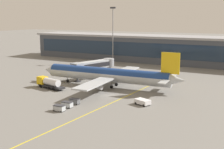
% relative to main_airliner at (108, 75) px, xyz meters
% --- Properties ---
extents(ground_plane, '(700.00, 700.00, 0.00)m').
position_rel_main_airliner_xyz_m(ground_plane, '(5.54, -9.85, -3.85)').
color(ground_plane, slate).
extents(apron_lead_in_line, '(6.21, 79.80, 0.01)m').
position_rel_main_airliner_xyz_m(apron_lead_in_line, '(10.31, -7.85, -3.84)').
color(apron_lead_in_line, yellow).
rests_on(apron_lead_in_line, ground_plane).
extents(terminal_building, '(192.18, 19.81, 13.00)m').
position_rel_main_airliner_xyz_m(terminal_building, '(23.25, 58.70, 2.67)').
color(terminal_building, '#424751').
rests_on(terminal_building, ground_plane).
extents(main_airliner, '(49.25, 39.18, 11.94)m').
position_rel_main_airliner_xyz_m(main_airliner, '(0.00, 0.00, 0.00)').
color(main_airliner, '#B2B7BC').
rests_on(main_airliner, ground_plane).
extents(jet_bridge, '(8.59, 18.49, 6.53)m').
position_rel_main_airliner_xyz_m(jet_bridge, '(-10.30, 9.31, 0.98)').
color(jet_bridge, '#B2B7BC').
rests_on(jet_bridge, ground_plane).
extents(fuel_tanker, '(11.08, 4.62, 3.25)m').
position_rel_main_airliner_xyz_m(fuel_tanker, '(-15.19, -10.43, -2.10)').
color(fuel_tanker, '#232326').
rests_on(fuel_tanker, ground_plane).
extents(pushback_tug, '(4.35, 3.45, 1.40)m').
position_rel_main_airliner_xyz_m(pushback_tug, '(17.49, -13.39, -3.00)').
color(pushback_tug, white).
rests_on(pushback_tug, ground_plane).
extents(baggage_cart_0, '(2.68, 1.67, 1.48)m').
position_rel_main_airliner_xyz_m(baggage_cart_0, '(1.98, -27.34, -3.06)').
color(baggage_cart_0, '#B2B7BC').
rests_on(baggage_cart_0, ground_plane).
extents(baggage_cart_1, '(2.68, 1.67, 1.48)m').
position_rel_main_airliner_xyz_m(baggage_cart_1, '(1.91, -24.14, -3.06)').
color(baggage_cart_1, '#B2B7BC').
rests_on(baggage_cart_1, ground_plane).
extents(baggage_cart_2, '(2.68, 1.67, 1.48)m').
position_rel_main_airliner_xyz_m(baggage_cart_2, '(1.85, -20.94, -3.06)').
color(baggage_cart_2, '#595B60').
rests_on(baggage_cart_2, ground_plane).
extents(apron_light_mast_0, '(2.80, 0.50, 26.66)m').
position_rel_main_airliner_xyz_m(apron_light_mast_0, '(-22.72, 46.74, 11.52)').
color(apron_light_mast_0, gray).
rests_on(apron_light_mast_0, ground_plane).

